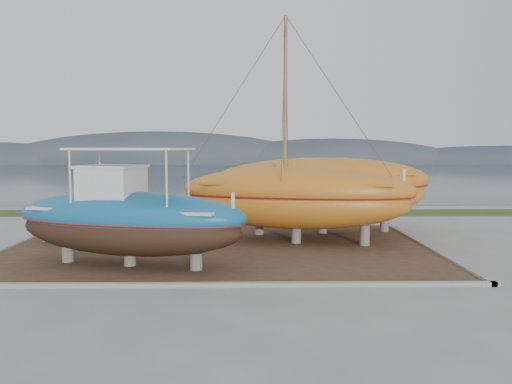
{
  "coord_description": "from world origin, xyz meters",
  "views": [
    {
      "loc": [
        1.36,
        -17.52,
        4.39
      ],
      "look_at": [
        1.63,
        4.0,
        2.47
      ],
      "focal_mm": 35.0,
      "sensor_mm": 36.0,
      "label": 1
    }
  ],
  "objects_px": {
    "blue_caique": "(129,207)",
    "white_dinghy": "(71,228)",
    "orange_sailboat": "(297,131)",
    "orange_bare_hull": "(323,196)"
  },
  "relations": [
    {
      "from": "blue_caique",
      "to": "white_dinghy",
      "type": "bearing_deg",
      "value": 144.66
    },
    {
      "from": "orange_sailboat",
      "to": "blue_caique",
      "type": "bearing_deg",
      "value": -136.18
    },
    {
      "from": "orange_bare_hull",
      "to": "orange_sailboat",
      "type": "bearing_deg",
      "value": -127.73
    },
    {
      "from": "blue_caique",
      "to": "orange_sailboat",
      "type": "xyz_separation_m",
      "value": [
        6.54,
        4.26,
        2.9
      ]
    },
    {
      "from": "blue_caique",
      "to": "orange_sailboat",
      "type": "distance_m",
      "value": 8.32
    },
    {
      "from": "blue_caique",
      "to": "white_dinghy",
      "type": "relative_size",
      "value": 2.05
    },
    {
      "from": "orange_bare_hull",
      "to": "white_dinghy",
      "type": "bearing_deg",
      "value": -175.47
    },
    {
      "from": "white_dinghy",
      "to": "orange_bare_hull",
      "type": "distance_m",
      "value": 12.22
    },
    {
      "from": "blue_caique",
      "to": "white_dinghy",
      "type": "height_order",
      "value": "blue_caique"
    },
    {
      "from": "white_dinghy",
      "to": "orange_sailboat",
      "type": "distance_m",
      "value": 11.21
    }
  ]
}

